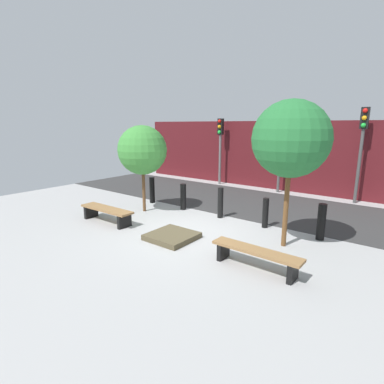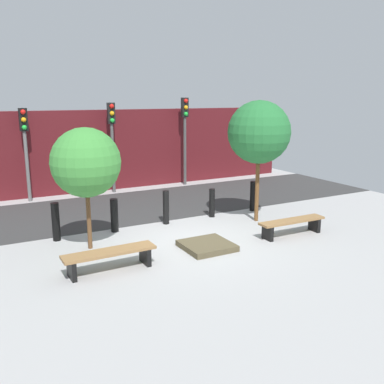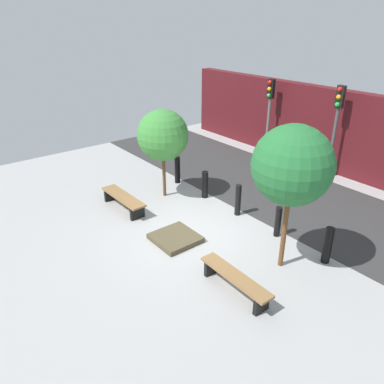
{
  "view_description": "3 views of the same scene",
  "coord_description": "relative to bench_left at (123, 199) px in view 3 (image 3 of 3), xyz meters",
  "views": [
    {
      "loc": [
        5.02,
        -6.23,
        2.97
      ],
      "look_at": [
        0.55,
        -0.48,
        1.32
      ],
      "focal_mm": 28.0,
      "sensor_mm": 36.0,
      "label": 1
    },
    {
      "loc": [
        -5.03,
        -9.21,
        3.66
      ],
      "look_at": [
        -0.26,
        -0.35,
        1.39
      ],
      "focal_mm": 40.0,
      "sensor_mm": 36.0,
      "label": 2
    },
    {
      "loc": [
        7.11,
        -5.69,
        5.61
      ],
      "look_at": [
        0.08,
        -0.12,
        1.34
      ],
      "focal_mm": 35.0,
      "sensor_mm": 36.0,
      "label": 3
    }
  ],
  "objects": [
    {
      "name": "bollard_far_left",
      "position": [
        -0.6,
        2.57,
        0.17
      ],
      "size": [
        0.2,
        0.2,
        1.0
      ],
      "primitive_type": "cylinder",
      "color": "black",
      "rests_on": "ground"
    },
    {
      "name": "tree_behind_left_bench",
      "position": [
        0.0,
        1.58,
        1.79
      ],
      "size": [
        1.65,
        1.65,
        2.96
      ],
      "color": "brown",
      "rests_on": "ground"
    },
    {
      "name": "bollard_right",
      "position": [
        4.07,
        2.57,
        0.11
      ],
      "size": [
        0.18,
        0.18,
        0.89
      ],
      "primitive_type": "cylinder",
      "color": "black",
      "rests_on": "ground"
    },
    {
      "name": "bench_left",
      "position": [
        0.0,
        0.0,
        0.0
      ],
      "size": [
        2.0,
        0.51,
        0.45
      ],
      "rotation": [
        0.0,
        0.0,
        0.02
      ],
      "color": "black",
      "rests_on": "ground"
    },
    {
      "name": "road_strip",
      "position": [
        2.51,
        4.94,
        -0.33
      ],
      "size": [
        18.0,
        4.24,
        0.01
      ],
      "primitive_type": "cube",
      "color": "#333333",
      "rests_on": "ground"
    },
    {
      "name": "bollard_left",
      "position": [
        0.95,
        2.57,
        0.13
      ],
      "size": [
        0.21,
        0.21,
        0.93
      ],
      "primitive_type": "cylinder",
      "color": "black",
      "rests_on": "ground"
    },
    {
      "name": "bench_right",
      "position": [
        5.03,
        0.0,
        -0.01
      ],
      "size": [
        1.96,
        0.42,
        0.44
      ],
      "rotation": [
        0.0,
        0.0,
        -0.02
      ],
      "color": "black",
      "rests_on": "ground"
    },
    {
      "name": "planter_bed",
      "position": [
        2.51,
        0.2,
        -0.26
      ],
      "size": [
        1.16,
        1.14,
        0.14
      ],
      "primitive_type": "cube",
      "color": "brown",
      "rests_on": "ground"
    },
    {
      "name": "traffic_light_west",
      "position": [
        -0.59,
        7.34,
        1.93
      ],
      "size": [
        0.28,
        0.27,
        3.26
      ],
      "color": "slate",
      "rests_on": "ground"
    },
    {
      "name": "building_facade",
      "position": [
        2.51,
        8.08,
        1.23
      ],
      "size": [
        16.2,
        0.5,
        3.13
      ],
      "primitive_type": "cube",
      "color": "#511419",
      "rests_on": "ground"
    },
    {
      "name": "bollard_center",
      "position": [
        2.51,
        2.57,
        0.16
      ],
      "size": [
        0.18,
        0.18,
        1.0
      ],
      "primitive_type": "cylinder",
      "color": "black",
      "rests_on": "ground"
    },
    {
      "name": "ground_plane",
      "position": [
        2.51,
        0.84,
        -0.33
      ],
      "size": [
        18.0,
        18.0,
        0.0
      ],
      "primitive_type": "plane",
      "color": "#A0A0A0"
    },
    {
      "name": "bollard_far_right",
      "position": [
        5.63,
        2.57,
        0.15
      ],
      "size": [
        0.21,
        0.21,
        0.97
      ],
      "primitive_type": "cylinder",
      "color": "black",
      "rests_on": "ground"
    },
    {
      "name": "traffic_light_mid_west",
      "position": [
        2.51,
        7.34,
        2.03
      ],
      "size": [
        0.28,
        0.27,
        3.41
      ],
      "color": "#4D4D4D",
      "rests_on": "ground"
    },
    {
      "name": "tree_behind_right_bench",
      "position": [
        5.03,
        1.58,
        2.3
      ],
      "size": [
        1.81,
        1.81,
        3.55
      ],
      "color": "brown",
      "rests_on": "ground"
    }
  ]
}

